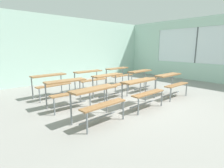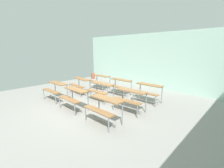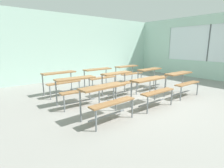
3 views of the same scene
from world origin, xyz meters
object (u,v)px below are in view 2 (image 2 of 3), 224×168
object	(u,v)px
desk_bench_r0c1	(74,94)
desk_bench_r1c1	(100,88)
desk_bench_r2c1	(120,83)
desk_bench_r2c2	(148,89)
desk_bench_r1c0	(80,82)
trash_bin	(93,76)
desk_bench_r2c0	(100,79)
desk_bench_r0c2	(104,105)
desk_bench_r1c2	(130,96)
desk_bench_r0c0	(55,87)

from	to	relation	value
desk_bench_r0c1	desk_bench_r1c1	world-z (taller)	same
desk_bench_r2c1	desk_bench_r2c2	distance (m)	1.50
desk_bench_r0c1	desk_bench_r1c1	bearing A→B (deg)	90.00
desk_bench_r1c0	trash_bin	world-z (taller)	desk_bench_r1c0
desk_bench_r0c1	desk_bench_r1c1	distance (m)	1.30
desk_bench_r2c0	desk_bench_r2c1	distance (m)	1.47
desk_bench_r1c0	desk_bench_r2c1	size ratio (longest dim) A/B	1.01
desk_bench_r0c2	desk_bench_r1c2	distance (m)	1.21
desk_bench_r1c1	desk_bench_r2c1	bearing A→B (deg)	85.96
desk_bench_r1c1	trash_bin	size ratio (longest dim) A/B	2.74
desk_bench_r0c1	desk_bench_r0c2	distance (m)	1.53
desk_bench_r2c1	trash_bin	distance (m)	4.43
desk_bench_r1c0	desk_bench_r1c2	size ratio (longest dim) A/B	0.99
desk_bench_r1c2	desk_bench_r2c0	size ratio (longest dim) A/B	1.00
desk_bench_r1c2	desk_bench_r2c0	world-z (taller)	same
desk_bench_r0c1	desk_bench_r1c1	size ratio (longest dim) A/B	0.98
desk_bench_r2c1	trash_bin	size ratio (longest dim) A/B	2.70
desk_bench_r0c2	desk_bench_r1c1	xyz separation A→B (m)	(-1.54, 1.26, 0.00)
desk_bench_r0c0	desk_bench_r1c2	distance (m)	3.25
desk_bench_r0c0	trash_bin	world-z (taller)	desk_bench_r0c0
desk_bench_r0c0	desk_bench_r2c0	size ratio (longest dim) A/B	1.00
desk_bench_r0c1	trash_bin	xyz separation A→B (m)	(-4.06, 4.18, -0.36)
desk_bench_r0c0	desk_bench_r2c2	bearing A→B (deg)	36.73
desk_bench_r1c0	desk_bench_r0c2	bearing A→B (deg)	-20.15
desk_bench_r0c1	desk_bench_r2c0	size ratio (longest dim) A/B	0.98
desk_bench_r2c2	trash_bin	distance (m)	5.84
desk_bench_r2c1	trash_bin	bearing A→B (deg)	156.76
desk_bench_r1c2	desk_bench_r2c2	bearing A→B (deg)	88.39
desk_bench_r0c2	desk_bench_r2c1	xyz separation A→B (m)	(-1.50, 2.44, 0.00)
desk_bench_r0c2	desk_bench_r2c0	xyz separation A→B (m)	(-2.97, 2.51, 0.00)
desk_bench_r0c2	trash_bin	size ratio (longest dim) A/B	2.69
desk_bench_r0c1	desk_bench_r2c1	world-z (taller)	same
desk_bench_r2c0	desk_bench_r2c1	bearing A→B (deg)	-5.49
desk_bench_r2c2	desk_bench_r2c0	bearing A→B (deg)	176.74
desk_bench_r1c1	desk_bench_r1c2	distance (m)	1.57
desk_bench_r0c2	desk_bench_r1c0	distance (m)	3.27
desk_bench_r1c0	desk_bench_r1c1	size ratio (longest dim) A/B	1.00
trash_bin	desk_bench_r1c0	bearing A→B (deg)	-48.37
desk_bench_r0c2	desk_bench_r0c0	bearing A→B (deg)	-179.78
desk_bench_r1c0	desk_bench_r1c2	bearing A→B (deg)	1.58
desk_bench_r1c0	desk_bench_r2c0	xyz separation A→B (m)	(0.05, 1.25, 0.00)
desk_bench_r1c0	desk_bench_r2c0	distance (m)	1.25
desk_bench_r2c1	desk_bench_r1c1	bearing A→B (deg)	-92.35
desk_bench_r0c1	desk_bench_r1c0	bearing A→B (deg)	138.60
desk_bench_r1c1	desk_bench_r2c2	bearing A→B (deg)	35.51
desk_bench_r0c1	desk_bench_r0c2	bearing A→B (deg)	1.07
desk_bench_r0c1	desk_bench_r1c2	size ratio (longest dim) A/B	0.98
trash_bin	desk_bench_r2c0	bearing A→B (deg)	-31.93
desk_bench_r1c1	desk_bench_r2c2	distance (m)	1.95
desk_bench_r2c1	desk_bench_r2c2	xyz separation A→B (m)	(1.50, 0.01, 0.00)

